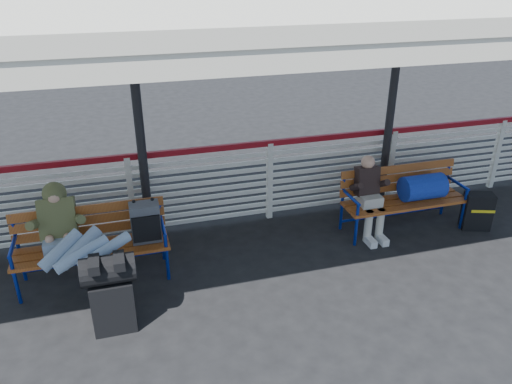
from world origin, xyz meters
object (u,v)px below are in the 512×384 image
object	(u,v)px
luggage_stack	(111,291)
bench_right	(413,190)
companion_person	(370,196)
suitcase_side	(477,211)
traveler_man	(75,242)
bench_left	(111,232)

from	to	relation	value
luggage_stack	bench_right	world-z (taller)	bench_right
bench_right	companion_person	bearing A→B (deg)	-179.79
companion_person	suitcase_side	bearing A→B (deg)	-10.54
luggage_stack	companion_person	xyz separation A→B (m)	(3.52, 1.09, 0.11)
traveler_man	companion_person	size ratio (longest dim) A/B	1.43
companion_person	traveler_man	bearing A→B (deg)	-174.06
luggage_stack	traveler_man	xyz separation A→B (m)	(-0.35, 0.69, 0.24)
companion_person	suitcase_side	world-z (taller)	companion_person
bench_left	companion_person	world-z (taller)	companion_person
bench_right	suitcase_side	world-z (taller)	bench_right
traveler_man	suitcase_side	size ratio (longest dim) A/B	2.97
bench_left	suitcase_side	size ratio (longest dim) A/B	3.27
luggage_stack	traveler_man	world-z (taller)	traveler_man
companion_person	bench_left	bearing A→B (deg)	-178.99
bench_left	luggage_stack	bearing A→B (deg)	-91.92
suitcase_side	luggage_stack	bearing A→B (deg)	-152.25
bench_right	suitcase_side	xyz separation A→B (m)	(0.91, -0.30, -0.33)
luggage_stack	bench_right	distance (m)	4.35
bench_left	suitcase_side	bearing A→B (deg)	-2.66
traveler_man	companion_person	bearing A→B (deg)	5.94
luggage_stack	traveler_man	size ratio (longest dim) A/B	0.55
luggage_stack	bench_left	bearing A→B (deg)	88.27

